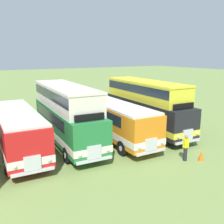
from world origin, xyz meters
name	(u,v)px	position (x,y,z in m)	size (l,w,h in m)	color
bus_fifth_in_row	(17,129)	(1.81, 0.18, 1.75)	(2.89, 9.80, 2.99)	red
bus_sixth_in_row	(66,112)	(5.43, 0.22, 2.47)	(3.05, 10.31, 4.49)	#237538
bus_seventh_in_row	(111,117)	(9.03, -0.31, 1.75)	(2.83, 10.69, 2.99)	orange
bus_eighth_in_row	(146,104)	(12.65, -0.20, 2.47)	(2.93, 10.29, 4.49)	black
cone_mid_row	(201,155)	(11.74, -7.27, 0.36)	(0.36, 0.36, 0.72)	orange
marshal_person	(186,148)	(10.83, -6.75, 0.89)	(0.36, 0.24, 1.73)	#23232D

